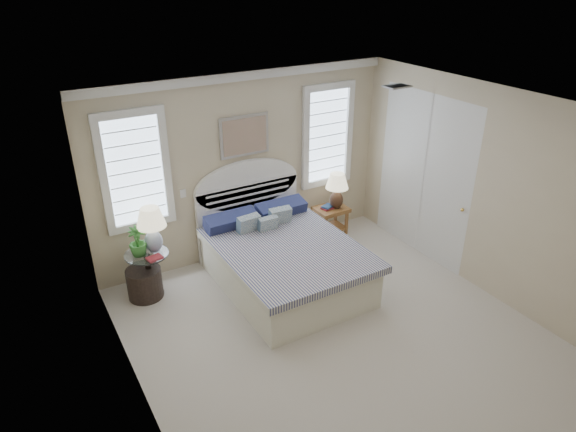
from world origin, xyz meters
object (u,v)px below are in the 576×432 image
Objects in this scene: bed at (281,257)px; side_table_left at (149,270)px; floor_pot at (145,283)px; lamp_right at (337,187)px; lamp_left at (151,225)px; nightstand_right at (331,216)px.

bed is 3.61× the size of side_table_left.
floor_pot is 0.79× the size of lamp_right.
lamp_right is at bearing 1.40° from floor_pot.
lamp_left is at bearing 9.75° from side_table_left.
lamp_right is (3.10, 0.08, 0.67)m from floor_pot.
nightstand_right reaches higher than floor_pot.
bed reaches higher than lamp_left.
floor_pot is (-0.08, -0.00, -0.18)m from side_table_left.
bed is at bearing -154.15° from lamp_right.
bed is 5.00× the size of floor_pot.
nightstand_right is 0.86× the size of lamp_left.
lamp_left reaches higher than nightstand_right.
side_table_left is at bearing -178.63° from lamp_right.
side_table_left is at bearing 160.26° from bed.
side_table_left is (-1.65, 0.59, 0.00)m from bed.
nightstand_right is at bearing 1.94° from side_table_left.
nightstand_right is at bearing 1.96° from floor_pot.
bed reaches higher than nightstand_right.
nightstand_right is 1.17× the size of floor_pot.
side_table_left is 0.19m from floor_pot.
lamp_left is at bearing 6.96° from floor_pot.
bed is 1.83m from floor_pot.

